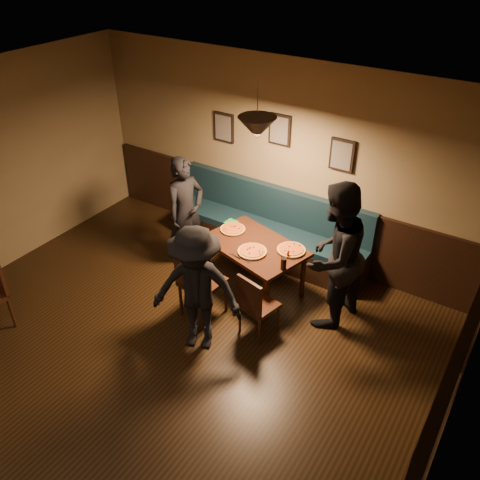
{
  "coord_description": "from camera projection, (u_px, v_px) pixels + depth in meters",
  "views": [
    {
      "loc": [
        3.01,
        -2.16,
        4.25
      ],
      "look_at": [
        0.26,
        2.09,
        0.95
      ],
      "focal_mm": 37.59,
      "sensor_mm": 36.0,
      "label": 1
    }
  ],
  "objects": [
    {
      "name": "napkin_b",
      "position": [
        208.0,
        242.0,
        6.47
      ],
      "size": [
        0.18,
        0.18,
        0.01
      ],
      "primitive_type": "cube",
      "rotation": [
        0.0,
        0.0,
        0.14
      ],
      "color": "#1C6929",
      "rests_on": "dining_table"
    },
    {
      "name": "chair_near_left",
      "position": [
        202.0,
        280.0,
        6.08
      ],
      "size": [
        0.51,
        0.51,
        1.04
      ],
      "primitive_type": null,
      "rotation": [
        0.0,
        0.0,
        -0.1
      ],
      "color": "black",
      "rests_on": "floor"
    },
    {
      "name": "picture_center",
      "position": [
        280.0,
        130.0,
        6.64
      ],
      "size": [
        0.32,
        0.04,
        0.42
      ],
      "primitive_type": "cube",
      "color": "black",
      "rests_on": "wall_back"
    },
    {
      "name": "wall_back",
      "position": [
        280.0,
        160.0,
        6.91
      ],
      "size": [
        6.0,
        0.0,
        6.0
      ],
      "primitive_type": "plane",
      "rotation": [
        1.57,
        0.0,
        0.0
      ],
      "color": "#8C704F",
      "rests_on": "ground"
    },
    {
      "name": "pizza_a",
      "position": [
        233.0,
        229.0,
        6.72
      ],
      "size": [
        0.37,
        0.37,
        0.04
      ],
      "primitive_type": "cylinder",
      "rotation": [
        0.0,
        0.0,
        -0.09
      ],
      "color": "orange",
      "rests_on": "dining_table"
    },
    {
      "name": "picture_right",
      "position": [
        342.0,
        155.0,
        6.31
      ],
      "size": [
        0.32,
        0.04,
        0.42
      ],
      "primitive_type": "cube",
      "color": "black",
      "rests_on": "wall_back"
    },
    {
      "name": "picture_left",
      "position": [
        224.0,
        127.0,
        7.13
      ],
      "size": [
        0.32,
        0.04,
        0.42
      ],
      "primitive_type": "cube",
      "color": "black",
      "rests_on": "wall_back"
    },
    {
      "name": "soda_glass",
      "position": [
        284.0,
        264.0,
        5.96
      ],
      "size": [
        0.09,
        0.09,
        0.15
      ],
      "primitive_type": "cylinder",
      "rotation": [
        0.0,
        0.0,
        -0.4
      ],
      "color": "black",
      "rests_on": "dining_table"
    },
    {
      "name": "tabasco_bottle",
      "position": [
        288.0,
        254.0,
        6.15
      ],
      "size": [
        0.03,
        0.03,
        0.12
      ],
      "primitive_type": "cylinder",
      "rotation": [
        0.0,
        0.0,
        0.23
      ],
      "color": "maroon",
      "rests_on": "dining_table"
    },
    {
      "name": "wainscot",
      "position": [
        276.0,
        218.0,
        7.38
      ],
      "size": [
        5.88,
        0.06,
        1.0
      ],
      "primitive_type": "cube",
      "color": "black",
      "rests_on": "ground"
    },
    {
      "name": "chair_near_right",
      "position": [
        259.0,
        304.0,
        5.86
      ],
      "size": [
        0.45,
        0.45,
        0.85
      ],
      "primitive_type": null,
      "rotation": [
        0.0,
        0.0,
        -0.23
      ],
      "color": "black",
      "rests_on": "floor"
    },
    {
      "name": "dining_table",
      "position": [
        254.0,
        266.0,
        6.62
      ],
      "size": [
        1.45,
        1.13,
        0.69
      ],
      "primitive_type": "cube",
      "rotation": [
        0.0,
        0.0,
        -0.26
      ],
      "color": "black",
      "rests_on": "floor"
    },
    {
      "name": "diner_left",
      "position": [
        186.0,
        212.0,
        6.89
      ],
      "size": [
        0.52,
        0.67,
        1.61
      ],
      "primitive_type": "imported",
      "rotation": [
        0.0,
        0.0,
        1.32
      ],
      "color": "black",
      "rests_on": "floor"
    },
    {
      "name": "diner_front",
      "position": [
        196.0,
        290.0,
        5.5
      ],
      "size": [
        1.16,
        0.9,
        1.57
      ],
      "primitive_type": "imported",
      "rotation": [
        0.0,
        0.0,
        0.36
      ],
      "color": "black",
      "rests_on": "floor"
    },
    {
      "name": "ceiling",
      "position": [
        56.0,
        149.0,
        3.68
      ],
      "size": [
        7.0,
        7.0,
        0.0
      ],
      "primitive_type": "plane",
      "rotation": [
        3.14,
        0.0,
        0.0
      ],
      "color": "silver",
      "rests_on": "ground"
    },
    {
      "name": "floor",
      "position": [
        110.0,
        402.0,
        5.21
      ],
      "size": [
        7.0,
        7.0,
        0.0
      ],
      "primitive_type": "plane",
      "color": "black",
      "rests_on": "ground"
    },
    {
      "name": "diner_right",
      "position": [
        334.0,
        256.0,
        5.79
      ],
      "size": [
        0.87,
        1.02,
        1.86
      ],
      "primitive_type": "imported",
      "rotation": [
        0.0,
        0.0,
        -1.77
      ],
      "color": "black",
      "rests_on": "floor"
    },
    {
      "name": "napkin_a",
      "position": [
        231.0,
        222.0,
        6.9
      ],
      "size": [
        0.17,
        0.17,
        0.01
      ],
      "primitive_type": "cube",
      "rotation": [
        0.0,
        0.0,
        -0.08
      ],
      "color": "#217E30",
      "rests_on": "dining_table"
    },
    {
      "name": "pizza_b",
      "position": [
        252.0,
        251.0,
        6.27
      ],
      "size": [
        0.39,
        0.39,
        0.04
      ],
      "primitive_type": "cylinder",
      "rotation": [
        0.0,
        0.0,
        0.06
      ],
      "color": "orange",
      "rests_on": "dining_table"
    },
    {
      "name": "pizza_c",
      "position": [
        291.0,
        250.0,
        6.3
      ],
      "size": [
        0.41,
        0.41,
        0.04
      ],
      "primitive_type": "cylinder",
      "rotation": [
        0.0,
        0.0,
        0.16
      ],
      "color": "orange",
      "rests_on": "dining_table"
    },
    {
      "name": "pendant_lamp",
      "position": [
        257.0,
        128.0,
        5.58
      ],
      "size": [
        0.44,
        0.44,
        0.25
      ],
      "primitive_type": "cone",
      "rotation": [
        3.14,
        0.0,
        0.0
      ],
      "color": "black",
      "rests_on": "ceiling"
    },
    {
      "name": "window_frame",
      "position": [
        447.0,
        398.0,
        3.4
      ],
      "size": [
        0.06,
        2.56,
        1.86
      ],
      "primitive_type": "cube",
      "color": "black",
      "rests_on": "wall_right"
    },
    {
      "name": "cutlery_set",
      "position": [
        240.0,
        258.0,
        6.18
      ],
      "size": [
        0.18,
        0.06,
        0.0
      ],
      "primitive_type": "cube",
      "rotation": [
        0.0,
        0.0,
        1.34
      ],
      "color": "silver",
      "rests_on": "dining_table"
    },
    {
      "name": "booth_bench",
      "position": [
        267.0,
        226.0,
        7.19
      ],
      "size": [
        3.0,
        0.6,
        1.0
      ],
      "primitive_type": null,
      "color": "#0F232D",
      "rests_on": "ground"
    },
    {
      "name": "wall_right",
      "position": [
        430.0,
        467.0,
        3.08
      ],
      "size": [
        0.0,
        7.0,
        7.0
      ],
      "primitive_type": "plane",
      "rotation": [
        1.57,
        0.0,
        -1.57
      ],
      "color": "#8C704F",
      "rests_on": "ground"
    },
    {
      "name": "window_glass",
      "position": [
        443.0,
        396.0,
        3.41
      ],
      "size": [
        0.0,
        2.4,
        2.4
      ],
      "primitive_type": "plane",
      "rotation": [
        1.57,
        0.0,
        -1.57
      ],
      "color": "black",
      "rests_on": "wall_right"
    }
  ]
}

